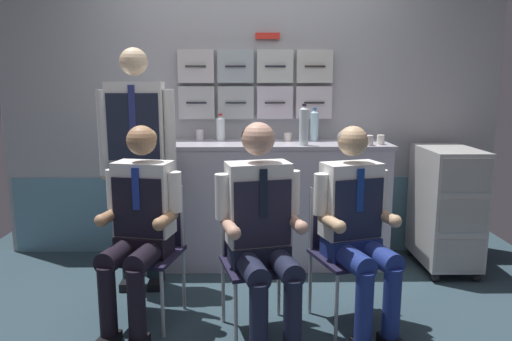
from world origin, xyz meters
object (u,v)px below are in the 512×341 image
folding_chair_right (255,246)px  coffee_cup_white (288,137)px  folding_chair_left (151,237)px  service_trolley (446,205)px  crew_member_left (139,220)px  crew_member_standing (137,147)px  folding_chair_by_counter (343,239)px  crew_member_right (262,224)px  crew_member_by_counter (357,222)px  sparkling_bottle_green (304,126)px

folding_chair_right → coffee_cup_white: (0.29, 1.17, 0.52)m
folding_chair_left → folding_chair_right: (0.66, -0.18, 0.00)m
service_trolley → crew_member_left: (-2.21, -0.89, 0.15)m
service_trolley → folding_chair_left: (-2.18, -0.74, -0.01)m
crew_member_left → crew_member_standing: size_ratio=0.72×
folding_chair_right → folding_chair_by_counter: bearing=12.1°
crew_member_right → crew_member_standing: (-0.86, 0.77, 0.33)m
coffee_cup_white → crew_member_right: bearing=-100.6°
crew_member_right → service_trolley: bearing=35.7°
folding_chair_right → crew_member_by_counter: (0.60, -0.04, 0.16)m
folding_chair_left → sparkling_bottle_green: sparkling_bottle_green is taller
crew_member_right → coffee_cup_white: bearing=79.4°
crew_member_by_counter → crew_member_standing: bearing=155.3°
crew_member_left → coffee_cup_white: size_ratio=18.27×
service_trolley → crew_member_left: bearing=-158.0°
folding_chair_left → coffee_cup_white: size_ratio=12.47×
crew_member_by_counter → coffee_cup_white: bearing=104.7°
crew_member_by_counter → crew_member_left: bearing=177.6°
crew_member_left → folding_chair_by_counter: (1.24, 0.10, -0.16)m
crew_member_by_counter → folding_chair_by_counter: bearing=107.4°
folding_chair_left → sparkling_bottle_green: bearing=34.9°
crew_member_left → crew_member_right: size_ratio=0.97×
service_trolley → crew_member_right: size_ratio=0.77×
crew_member_left → sparkling_bottle_green: bearing=39.4°
folding_chair_left → folding_chair_right: same height
crew_member_by_counter → service_trolley: bearing=45.8°
crew_member_right → sparkling_bottle_green: 1.20m
crew_member_by_counter → coffee_cup_white: size_ratio=18.28×
crew_member_right → folding_chair_by_counter: size_ratio=1.50×
folding_chair_left → crew_member_left: (-0.03, -0.16, 0.16)m
service_trolley → coffee_cup_white: size_ratio=14.52×
crew_member_by_counter → folding_chair_left: bearing=170.4°
folding_chair_left → folding_chair_by_counter: same height
folding_chair_right → crew_member_standing: size_ratio=0.49×
crew_member_standing → coffee_cup_white: 1.24m
service_trolley → sparkling_bottle_green: 1.30m
crew_member_right → coffee_cup_white: size_ratio=18.77×
crew_member_right → crew_member_standing: size_ratio=0.74×
crew_member_left → crew_member_by_counter: (1.29, -0.05, 0.00)m
folding_chair_left → crew_member_standing: bearing=110.2°
sparkling_bottle_green → coffee_cup_white: sparkling_bottle_green is taller
service_trolley → folding_chair_by_counter: bearing=-140.7°
crew_member_left → crew_member_standing: 0.71m
crew_member_left → crew_member_right: crew_member_right is taller
folding_chair_left → crew_member_left: 0.22m
coffee_cup_white → sparkling_bottle_green: bearing=-69.8°
crew_member_by_counter → crew_member_standing: size_ratio=0.72×
service_trolley → folding_chair_right: size_ratio=1.16×
sparkling_bottle_green → folding_chair_by_counter: bearing=-77.9°
folding_chair_left → coffee_cup_white: 1.47m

